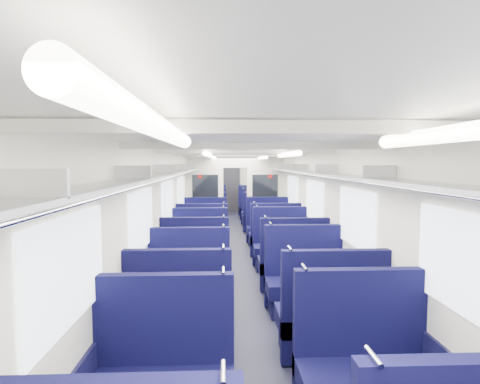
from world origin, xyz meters
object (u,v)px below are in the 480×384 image
object	(u,v)px
seat_18	(205,230)
seat_27	(253,206)
seat_11	(305,285)
seat_20	(208,219)
seat_7	(365,374)
seat_17	(275,239)
end_door	(231,189)
seat_22	(209,214)
seat_23	(258,214)
seat_9	(330,322)
seat_24	(210,210)
seat_25	(255,209)
seat_15	(281,249)
seat_16	(202,240)
seat_10	(188,290)
seat_8	(180,321)
bulkhead	(235,194)
seat_26	(212,206)
seat_12	(195,265)
seat_13	(293,266)
seat_14	(199,251)
seat_21	(261,219)
seat_19	(268,230)

from	to	relation	value
seat_18	seat_27	bearing A→B (deg)	72.84
seat_11	seat_20	world-z (taller)	same
seat_7	seat_17	bearing A→B (deg)	90.00
end_door	seat_22	world-z (taller)	end_door
seat_23	seat_9	bearing A→B (deg)	-90.00
seat_24	seat_25	distance (m)	1.67
seat_15	seat_16	world-z (taller)	same
seat_18	seat_10	bearing A→B (deg)	-90.00
seat_8	seat_11	bearing A→B (deg)	35.97
bulkhead	seat_10	xyz separation A→B (m)	(-0.83, -6.02, -0.84)
seat_26	seat_27	bearing A→B (deg)	-7.73
seat_11	seat_16	xyz separation A→B (m)	(-1.66, 3.29, 0.00)
seat_12	bulkhead	bearing A→B (deg)	80.00
seat_26	seat_27	world-z (taller)	same
seat_15	seat_20	world-z (taller)	same
bulkhead	seat_15	distance (m)	3.76
seat_13	seat_20	world-z (taller)	same
bulkhead	seat_7	xyz separation A→B (m)	(0.83, -8.20, -0.84)
seat_23	seat_16	bearing A→B (deg)	-110.85
seat_13	seat_22	size ratio (longest dim) A/B	1.00
seat_13	seat_15	xyz separation A→B (m)	(0.00, 1.29, 0.00)
seat_10	seat_20	world-z (taller)	same
seat_27	seat_12	bearing A→B (deg)	-100.73
seat_14	seat_26	bearing A→B (deg)	90.00
seat_22	seat_24	bearing A→B (deg)	90.00
seat_9	seat_21	distance (m)	7.77
seat_14	seat_17	bearing A→B (deg)	34.60
seat_15	seat_24	world-z (taller)	same
seat_19	seat_27	distance (m)	5.36
bulkhead	seat_21	bearing A→B (deg)	36.18
seat_13	seat_22	bearing A→B (deg)	103.71
bulkhead	seat_23	distance (m)	2.14
seat_10	seat_19	size ratio (longest dim) A/B	1.00
seat_21	seat_27	bearing A→B (deg)	90.00
seat_20	seat_7	bearing A→B (deg)	-79.40
seat_12	seat_25	xyz separation A→B (m)	(1.66, 7.79, 0.00)
seat_13	seat_16	bearing A→B (deg)	126.04
seat_15	seat_17	size ratio (longest dim) A/B	1.00
seat_8	seat_27	xyz separation A→B (m)	(1.66, 11.12, 0.00)
seat_11	seat_19	world-z (taller)	same
seat_13	seat_26	world-z (taller)	same
seat_9	seat_25	bearing A→B (deg)	90.00
seat_14	seat_27	size ratio (longest dim) A/B	1.00
seat_24	seat_22	bearing A→B (deg)	-90.00
seat_20	seat_22	size ratio (longest dim) A/B	1.00
seat_9	seat_10	xyz separation A→B (m)	(-1.66, 1.14, 0.00)
seat_7	seat_25	xyz separation A→B (m)	(0.00, 11.29, 0.00)
seat_11	seat_17	xyz separation A→B (m)	(0.00, 3.32, 0.00)
seat_25	end_door	bearing A→B (deg)	108.90
seat_11	seat_21	distance (m)	6.47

